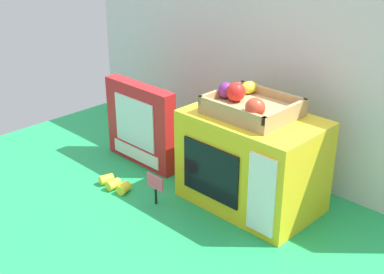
% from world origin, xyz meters
% --- Properties ---
extents(ground_plane, '(1.70, 1.70, 0.00)m').
position_xyz_m(ground_plane, '(0.00, 0.00, 0.00)').
color(ground_plane, '#219E54').
rests_on(ground_plane, ground).
extents(display_back_panel, '(1.61, 0.03, 0.64)m').
position_xyz_m(display_back_panel, '(0.00, 0.29, 0.32)').
color(display_back_panel, silver).
rests_on(display_back_panel, ground).
extents(toy_microwave, '(0.41, 0.27, 0.29)m').
position_xyz_m(toy_microwave, '(0.19, 0.04, 0.15)').
color(toy_microwave, yellow).
rests_on(toy_microwave, ground).
extents(food_groups_crate, '(0.24, 0.21, 0.09)m').
position_xyz_m(food_groups_crate, '(0.17, 0.05, 0.32)').
color(food_groups_crate, tan).
rests_on(food_groups_crate, toy_microwave).
extents(cookie_set_box, '(0.31, 0.05, 0.29)m').
position_xyz_m(cookie_set_box, '(-0.27, -0.01, 0.15)').
color(cookie_set_box, red).
rests_on(cookie_set_box, ground).
extents(price_sign, '(0.07, 0.01, 0.10)m').
position_xyz_m(price_sign, '(-0.01, -0.17, 0.07)').
color(price_sign, black).
rests_on(price_sign, ground).
extents(loose_toy_banana, '(0.13, 0.06, 0.03)m').
position_xyz_m(loose_toy_banana, '(-0.18, -0.20, 0.02)').
color(loose_toy_banana, yellow).
rests_on(loose_toy_banana, ground).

